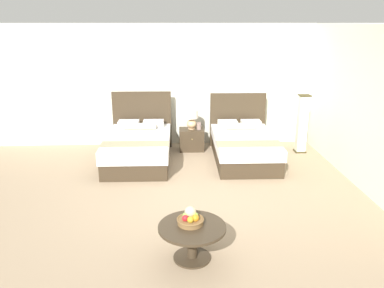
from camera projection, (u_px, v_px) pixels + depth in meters
ground_plane at (197, 196)px, 6.49m from camera, size 9.46×9.58×0.02m
wall_back at (189, 85)px, 8.90m from camera, size 9.46×0.12×2.77m
wall_side_right at (365, 108)px, 6.59m from camera, size 0.12×5.18×2.77m
bed_near_window at (139, 147)px, 7.97m from camera, size 1.35×2.12×1.31m
bed_near_corner at (243, 145)px, 8.09m from camera, size 1.30×2.13×1.25m
nightstand at (192, 139)px, 8.72m from camera, size 0.55×0.45×0.49m
table_lamp at (191, 118)px, 8.58m from camera, size 0.29×0.29×0.44m
vase at (199, 126)px, 8.59m from camera, size 0.10×0.10×0.16m
coffee_table at (192, 235)px, 4.66m from camera, size 0.83×0.83×0.45m
fruit_bowl at (190, 218)px, 4.67m from camera, size 0.33×0.33×0.19m
floor_lamp_corner at (302, 124)px, 8.46m from camera, size 0.24×0.24×1.30m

